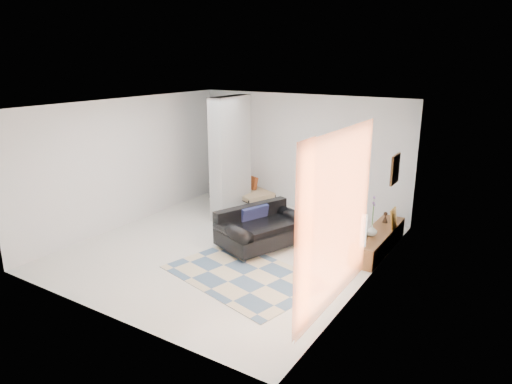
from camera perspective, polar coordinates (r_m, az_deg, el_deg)
The scene contains 17 objects.
floor at distance 9.13m, azimuth -3.20°, elevation -6.90°, with size 6.00×6.00×0.00m, color white.
ceiling at distance 8.43m, azimuth -3.51°, elevation 10.86°, with size 6.00×6.00×0.00m, color white.
wall_back at distance 11.19m, azimuth 5.61°, elevation 4.94°, with size 6.00×6.00×0.00m, color white.
wall_front at distance 6.58m, azimuth -18.68°, elevation -4.12°, with size 6.00×6.00×0.00m, color white.
wall_left at distance 10.47m, azimuth -15.74°, elevation 3.61°, with size 6.00×6.00×0.00m, color white.
wall_right at distance 7.48m, azimuth 14.10°, elevation -1.29°, with size 6.00×6.00×0.00m, color white.
partition_column at distance 10.56m, azimuth -3.20°, elevation 4.31°, with size 0.35×1.20×2.80m, color #9DA1A3.
hallway_door at distance 12.29m, azimuth -3.32°, elevation 4.22°, with size 0.85×0.06×2.04m, color silver.
curtain at distance 6.46m, azimuth 10.21°, elevation -3.41°, with size 2.55×2.55×0.00m, color #F77B41.
wall_art at distance 8.75m, azimuth 17.00°, elevation 2.73°, with size 0.04×0.45×0.55m, color #3F2711.
media_console at distance 9.23m, azimuth 15.06°, elevation -5.84°, with size 0.45×2.06×0.80m.
loveseat at distance 9.10m, azimuth 0.71°, elevation -4.61°, with size 1.58×1.99×0.76m.
daybed at distance 11.68m, azimuth -1.89°, elevation 0.51°, with size 2.07×1.49×0.77m.
area_rug at distance 8.01m, azimuth -1.55°, elevation -10.35°, with size 2.59×1.73×0.01m, color beige.
cylinder_lamp at distance 8.26m, azimuth 13.29°, elevation -4.73°, with size 0.11×0.11×0.59m, color silver.
bronze_figurine at distance 9.61m, azimuth 15.86°, elevation -3.06°, with size 0.11×0.11×0.22m, color black, non-canonical shape.
vase at distance 8.85m, azimuth 14.27°, elevation -4.67°, with size 0.20×0.20×0.21m, color #B9C4BF.
Camera 1 is at (4.88, -6.82, 3.61)m, focal length 32.00 mm.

